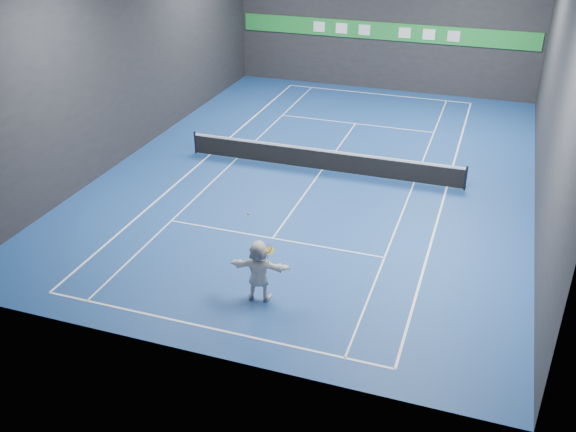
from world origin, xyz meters
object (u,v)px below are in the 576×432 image
(tennis_ball, at_px, (248,214))
(tennis_net, at_px, (322,159))
(player, at_px, (259,270))
(tennis_racket, at_px, (268,251))

(tennis_ball, bearing_deg, tennis_net, 93.14)
(tennis_ball, bearing_deg, player, -20.01)
(tennis_ball, relative_size, tennis_net, 0.01)
(player, relative_size, tennis_ball, 29.99)
(tennis_net, xyz_separation_m, tennis_racket, (1.17, -9.96, 1.19))
(player, height_order, tennis_net, player)
(tennis_net, bearing_deg, player, -84.96)
(player, xyz_separation_m, tennis_racket, (0.28, 0.05, 0.72))
(player, bearing_deg, tennis_net, -92.76)
(player, relative_size, tennis_racket, 2.78)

